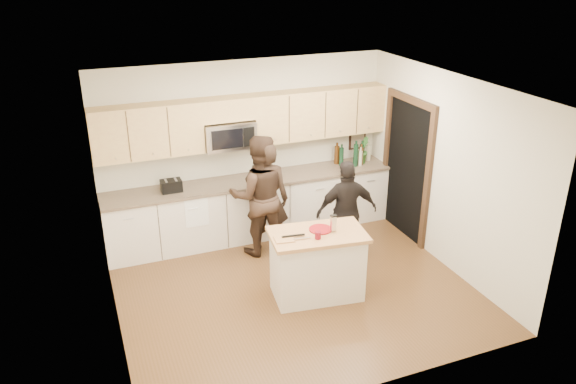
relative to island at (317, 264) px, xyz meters
name	(u,v)px	position (x,y,z in m)	size (l,w,h in m)	color
floor	(294,288)	(-0.22, 0.24, -0.45)	(4.50, 4.50, 0.00)	#55351D
room_shell	(294,167)	(-0.22, 0.24, 1.28)	(4.52, 4.02, 2.71)	beige
back_cabinetry	(253,207)	(-0.22, 1.93, 0.02)	(4.50, 0.66, 0.94)	beige
upper_cabinetry	(250,119)	(-0.19, 2.07, 1.39)	(4.50, 0.33, 0.75)	tan
microwave	(229,135)	(-0.53, 2.03, 1.20)	(0.76, 0.41, 0.40)	silver
doorway	(407,164)	(2.01, 1.14, 0.70)	(0.06, 1.25, 2.20)	black
framed_picture	(357,138)	(1.73, 2.22, 0.83)	(0.30, 0.03, 0.38)	black
dish_towel	(194,201)	(-1.17, 1.74, 0.35)	(0.34, 0.60, 0.48)	white
island	(317,264)	(0.00, 0.00, 0.00)	(1.28, 0.85, 0.90)	beige
red_plate	(320,229)	(0.07, 0.06, 0.45)	(0.29, 0.29, 0.02)	maroon
box_grater	(333,223)	(0.20, -0.03, 0.57)	(0.08, 0.05, 0.21)	silver
drink_glass	(318,235)	(-0.06, -0.14, 0.49)	(0.08, 0.08, 0.09)	maroon
cutting_board	(284,239)	(-0.46, -0.01, 0.45)	(0.24, 0.20, 0.02)	tan
tongs	(293,236)	(-0.33, 0.00, 0.47)	(0.29, 0.03, 0.02)	black
knife	(302,238)	(-0.25, -0.09, 0.46)	(0.23, 0.02, 0.01)	silver
toaster	(171,186)	(-1.46, 1.91, 0.57)	(0.30, 0.20, 0.18)	black
bottle_cluster	(354,153)	(1.54, 1.95, 0.67)	(0.64, 0.30, 0.42)	black
orchid	(362,150)	(1.68, 1.96, 0.70)	(0.24, 0.19, 0.44)	#37732E
woman_left	(267,198)	(-0.20, 1.33, 0.41)	(0.63, 0.41, 1.72)	black
woman_center	(259,196)	(-0.30, 1.37, 0.45)	(0.88, 0.69, 1.81)	black
woman_right	(347,212)	(0.77, 0.70, 0.30)	(0.88, 0.37, 1.51)	black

